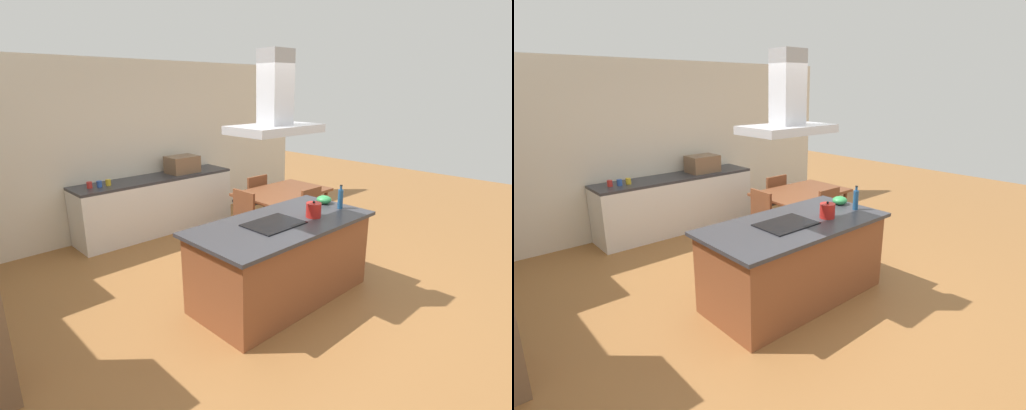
% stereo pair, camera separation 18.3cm
% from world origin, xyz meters
% --- Properties ---
extents(ground, '(16.00, 16.00, 0.00)m').
position_xyz_m(ground, '(0.00, 1.50, 0.00)').
color(ground, '#936033').
extents(wall_back, '(7.20, 0.10, 2.70)m').
position_xyz_m(wall_back, '(0.00, 3.25, 1.35)').
color(wall_back, beige).
rests_on(wall_back, ground).
extents(kitchen_island, '(2.08, 1.03, 0.90)m').
position_xyz_m(kitchen_island, '(0.00, 0.00, 0.45)').
color(kitchen_island, brown).
rests_on(kitchen_island, ground).
extents(cooktop, '(0.60, 0.44, 0.01)m').
position_xyz_m(cooktop, '(-0.13, 0.00, 0.91)').
color(cooktop, black).
rests_on(cooktop, kitchen_island).
extents(tea_kettle, '(0.22, 0.17, 0.19)m').
position_xyz_m(tea_kettle, '(0.37, -0.13, 0.98)').
color(tea_kettle, '#B21E19').
rests_on(tea_kettle, kitchen_island).
extents(olive_oil_bottle, '(0.06, 0.06, 0.29)m').
position_xyz_m(olive_oil_bottle, '(0.85, -0.15, 1.02)').
color(olive_oil_bottle, navy).
rests_on(olive_oil_bottle, kitchen_island).
extents(mixing_bowl, '(0.18, 0.18, 0.10)m').
position_xyz_m(mixing_bowl, '(0.88, 0.10, 0.95)').
color(mixing_bowl, '#33934C').
rests_on(mixing_bowl, kitchen_island).
extents(back_counter, '(2.60, 0.62, 0.90)m').
position_xyz_m(back_counter, '(0.14, 2.88, 0.45)').
color(back_counter, silver).
rests_on(back_counter, ground).
extents(countertop_microwave, '(0.50, 0.38, 0.28)m').
position_xyz_m(countertop_microwave, '(0.67, 2.88, 1.04)').
color(countertop_microwave, brown).
rests_on(countertop_microwave, back_counter).
extents(coffee_mug_red, '(0.08, 0.08, 0.09)m').
position_xyz_m(coffee_mug_red, '(-0.90, 2.90, 0.95)').
color(coffee_mug_red, red).
rests_on(coffee_mug_red, back_counter).
extents(coffee_mug_blue, '(0.08, 0.08, 0.09)m').
position_xyz_m(coffee_mug_blue, '(-0.77, 2.86, 0.95)').
color(coffee_mug_blue, '#2D56B2').
rests_on(coffee_mug_blue, back_counter).
extents(coffee_mug_yellow, '(0.08, 0.08, 0.09)m').
position_xyz_m(coffee_mug_yellow, '(-0.64, 2.86, 0.95)').
color(coffee_mug_yellow, gold).
rests_on(coffee_mug_yellow, back_counter).
extents(dining_table, '(1.40, 0.90, 0.75)m').
position_xyz_m(dining_table, '(1.41, 1.27, 0.67)').
color(dining_table, brown).
rests_on(dining_table, ground).
extents(chair_facing_back_wall, '(0.42, 0.42, 0.89)m').
position_xyz_m(chair_facing_back_wall, '(1.41, 1.94, 0.51)').
color(chair_facing_back_wall, '#333338').
rests_on(chair_facing_back_wall, ground).
extents(chair_facing_island, '(0.42, 0.42, 0.89)m').
position_xyz_m(chair_facing_island, '(1.41, 0.61, 0.51)').
color(chair_facing_island, '#333338').
rests_on(chair_facing_island, ground).
extents(chair_at_left_end, '(0.42, 0.42, 0.89)m').
position_xyz_m(chair_at_left_end, '(0.49, 1.27, 0.51)').
color(chair_at_left_end, '#333338').
rests_on(chair_at_left_end, ground).
extents(range_hood, '(0.90, 0.55, 0.78)m').
position_xyz_m(range_hood, '(-0.13, 0.00, 2.10)').
color(range_hood, '#ADADB2').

